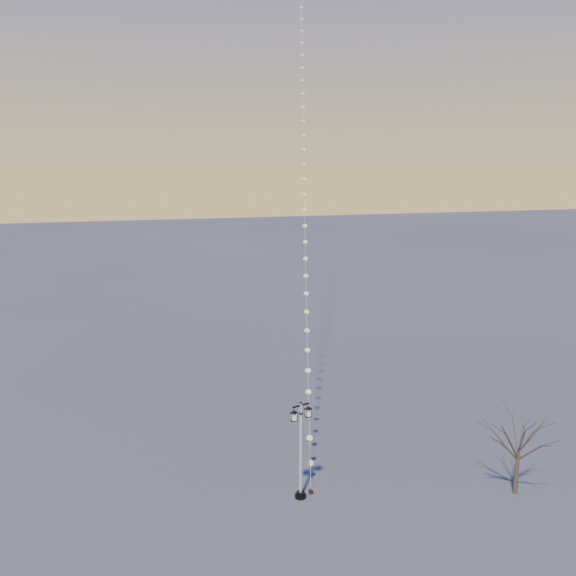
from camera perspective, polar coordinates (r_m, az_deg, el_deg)
name	(u,v)px	position (r m, az deg, el deg)	size (l,w,h in m)	color
ground	(349,507)	(32.52, 5.73, -19.81)	(300.00, 300.00, 0.00)	#484848
street_lamp	(301,445)	(31.70, 1.21, -14.57)	(1.30, 0.74, 5.28)	black
bare_tree	(520,438)	(34.16, 20.96, -13.07)	(2.68, 2.68, 4.44)	#443927
kite_train	(304,118)	(51.93, 1.50, 15.71)	(12.80, 45.19, 40.98)	black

